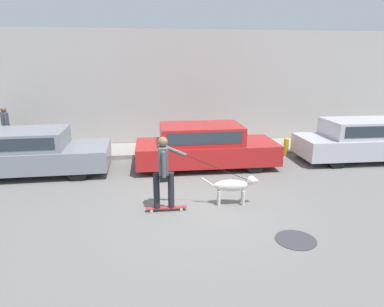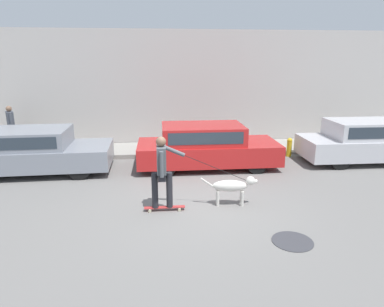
# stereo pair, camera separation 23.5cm
# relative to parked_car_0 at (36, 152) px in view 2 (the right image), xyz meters

# --- Properties ---
(ground_plane) EXTENTS (36.00, 36.00, 0.00)m
(ground_plane) POSITION_rel_parked_car_0_xyz_m (4.38, -2.89, -0.64)
(ground_plane) COLOR slate
(back_wall) EXTENTS (32.00, 0.30, 4.36)m
(back_wall) POSITION_rel_parked_car_0_xyz_m (4.38, 3.10, 1.54)
(back_wall) COLOR #B2ADA8
(back_wall) RESTS_ON ground_plane
(sidewalk_curb) EXTENTS (30.00, 1.81, 0.15)m
(sidewalk_curb) POSITION_rel_parked_car_0_xyz_m (4.38, 2.03, -0.57)
(sidewalk_curb) COLOR gray
(sidewalk_curb) RESTS_ON ground_plane
(parked_car_0) EXTENTS (4.30, 1.92, 1.32)m
(parked_car_0) POSITION_rel_parked_car_0_xyz_m (0.00, 0.00, 0.00)
(parked_car_0) COLOR black
(parked_car_0) RESTS_ON ground_plane
(parked_car_1) EXTENTS (4.36, 1.85, 1.34)m
(parked_car_1) POSITION_rel_parked_car_0_xyz_m (5.11, 0.00, 0.02)
(parked_car_1) COLOR black
(parked_car_1) RESTS_ON ground_plane
(parked_car_2) EXTENTS (4.56, 1.78, 1.38)m
(parked_car_2) POSITION_rel_parked_car_0_xyz_m (10.52, 0.00, 0.02)
(parked_car_2) COLOR black
(parked_car_2) RESTS_ON ground_plane
(dog) EXTENTS (1.31, 0.35, 0.69)m
(dog) POSITION_rel_parked_car_0_xyz_m (5.28, -2.97, -0.18)
(dog) COLOR beige
(dog) RESTS_ON ground_plane
(skateboarder) EXTENTS (2.44, 0.57, 1.70)m
(skateboarder) POSITION_rel_parked_car_0_xyz_m (3.67, -3.12, 0.33)
(skateboarder) COLOR beige
(skateboarder) RESTS_ON ground_plane
(pedestrian_with_bag) EXTENTS (0.43, 0.69, 1.58)m
(pedestrian_with_bag) POSITION_rel_parked_car_0_xyz_m (-1.48, 2.21, 0.37)
(pedestrian_with_bag) COLOR brown
(pedestrian_with_bag) RESTS_ON sidewalk_curb
(manhole_cover) EXTENTS (0.77, 0.77, 0.01)m
(manhole_cover) POSITION_rel_parked_car_0_xyz_m (6.03, -4.75, -0.64)
(manhole_cover) COLOR #38383D
(manhole_cover) RESTS_ON ground_plane
(fire_hydrant) EXTENTS (0.18, 0.18, 0.66)m
(fire_hydrant) POSITION_rel_parked_car_0_xyz_m (8.16, 0.88, -0.30)
(fire_hydrant) COLOR gold
(fire_hydrant) RESTS_ON ground_plane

